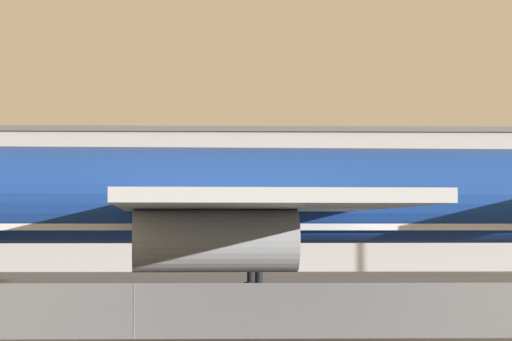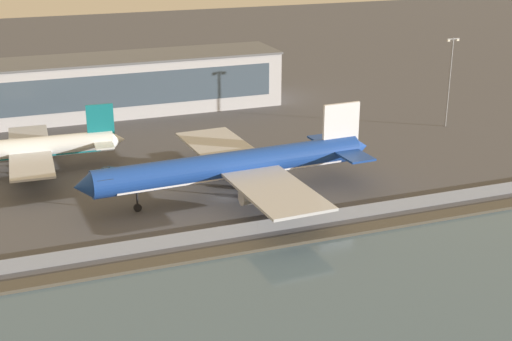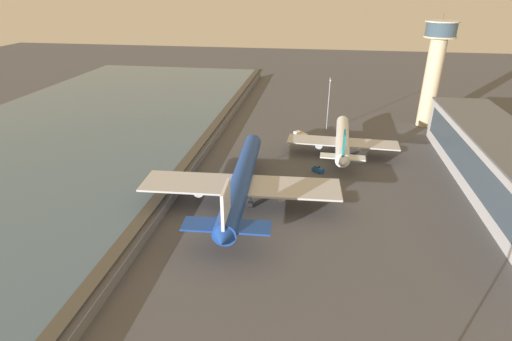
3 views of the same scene
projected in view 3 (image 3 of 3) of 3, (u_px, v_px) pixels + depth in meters
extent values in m
plane|color=#4C4C51|center=(243.00, 197.00, 99.31)|extent=(500.00, 500.00, 0.00)
cube|color=#474238|center=(164.00, 190.00, 102.08)|extent=(320.00, 3.00, 0.50)
cube|color=slate|center=(181.00, 188.00, 101.08)|extent=(280.00, 0.08, 2.22)
cylinder|color=slate|center=(248.00, 93.00, 188.70)|extent=(0.10, 0.10, 2.22)
cylinder|color=slate|center=(181.00, 188.00, 101.08)|extent=(0.10, 0.10, 2.22)
cylinder|color=#193D93|center=(242.00, 178.00, 95.55)|extent=(48.67, 7.18, 4.73)
cone|color=#193D93|center=(254.00, 140.00, 118.55)|extent=(3.30, 4.65, 4.50)
cone|color=#193D93|center=(223.00, 240.00, 72.56)|extent=(3.29, 4.41, 4.26)
cube|color=#232D3D|center=(252.00, 143.00, 115.38)|extent=(2.80, 4.15, 1.42)
cube|color=silver|center=(242.00, 183.00, 96.11)|extent=(41.36, 5.87, 0.85)
cube|color=#B7BABF|center=(192.00, 183.00, 94.73)|extent=(11.83, 23.79, 0.47)
cube|color=#B7BABF|center=(290.00, 188.00, 92.52)|extent=(11.83, 23.79, 0.47)
cylinder|color=#B7BABF|center=(201.00, 186.00, 96.51)|extent=(6.91, 2.94, 2.60)
cylinder|color=#B7BABF|center=(282.00, 190.00, 94.66)|extent=(6.91, 2.94, 2.60)
cube|color=silver|center=(226.00, 206.00, 74.34)|extent=(7.29, 0.94, 8.05)
cube|color=#193D93|center=(205.00, 225.00, 76.60)|extent=(5.27, 8.77, 0.38)
cube|color=#193D93|center=(249.00, 227.00, 75.80)|extent=(5.27, 8.77, 0.38)
cylinder|color=black|center=(250.00, 164.00, 112.43)|extent=(0.33, 0.33, 2.77)
cylinder|color=black|center=(250.00, 168.00, 113.01)|extent=(1.35, 0.59, 1.33)
cylinder|color=black|center=(230.00, 198.00, 94.33)|extent=(0.38, 0.38, 2.77)
cylinder|color=black|center=(230.00, 203.00, 94.92)|extent=(1.58, 1.14, 1.52)
cylinder|color=black|center=(251.00, 199.00, 93.86)|extent=(0.38, 0.38, 2.77)
cylinder|color=black|center=(251.00, 205.00, 94.45)|extent=(1.58, 1.14, 1.52)
cylinder|color=white|center=(343.00, 139.00, 122.51)|extent=(34.64, 5.36, 4.00)
cone|color=white|center=(343.00, 120.00, 138.81)|extent=(2.75, 3.90, 3.80)
cone|color=white|center=(342.00, 162.00, 106.21)|extent=(2.74, 3.70, 3.60)
cube|color=#232D3D|center=(343.00, 121.00, 136.39)|extent=(2.33, 3.49, 1.20)
cube|color=#14707A|center=(342.00, 142.00, 122.98)|extent=(29.44, 4.36, 0.72)
cube|color=#B7BABF|center=(315.00, 140.00, 122.64)|extent=(8.24, 16.85, 0.40)
cube|color=#B7BABF|center=(370.00, 144.00, 119.74)|extent=(8.24, 16.85, 0.40)
cylinder|color=#B7BABF|center=(319.00, 143.00, 123.88)|extent=(4.91, 2.39, 2.20)
cylinder|color=#B7BABF|center=(365.00, 147.00, 121.44)|extent=(4.91, 2.39, 2.20)
cube|color=#14707A|center=(344.00, 144.00, 107.32)|extent=(5.19, 0.68, 6.80)
cube|color=white|center=(331.00, 156.00, 109.43)|extent=(3.69, 6.21, 0.32)
cube|color=white|center=(354.00, 158.00, 108.37)|extent=(3.69, 6.21, 0.32)
cylinder|color=black|center=(342.00, 135.00, 134.58)|extent=(0.28, 0.28, 2.34)
cylinder|color=black|center=(341.00, 138.00, 135.08)|extent=(1.14, 0.48, 1.12)
cylinder|color=black|center=(335.00, 151.00, 122.08)|extent=(0.32, 0.32, 2.34)
cylinder|color=black|center=(334.00, 154.00, 122.58)|extent=(1.32, 0.95, 1.29)
cylinder|color=black|center=(349.00, 152.00, 121.34)|extent=(0.32, 0.32, 2.34)
cylinder|color=black|center=(348.00, 155.00, 121.84)|extent=(1.32, 0.95, 1.29)
cube|color=#19519E|center=(318.00, 170.00, 111.99)|extent=(3.23, 3.51, 1.11)
cube|color=#283847|center=(317.00, 167.00, 111.91)|extent=(1.70, 1.67, 0.50)
cylinder|color=black|center=(314.00, 170.00, 112.39)|extent=(0.60, 0.69, 0.70)
cylinder|color=black|center=(317.00, 169.00, 113.24)|extent=(0.60, 0.69, 0.70)
cylinder|color=black|center=(319.00, 173.00, 111.08)|extent=(0.60, 0.69, 0.70)
cylinder|color=black|center=(322.00, 171.00, 111.93)|extent=(0.60, 0.69, 0.70)
cube|color=white|center=(301.00, 136.00, 135.43)|extent=(5.19, 5.13, 2.07)
cube|color=#283847|center=(304.00, 136.00, 133.92)|extent=(2.21, 2.23, 0.83)
cube|color=orange|center=(301.00, 132.00, 134.95)|extent=(1.09, 1.10, 0.16)
cylinder|color=black|center=(306.00, 139.00, 135.09)|extent=(0.76, 0.74, 0.84)
cylinder|color=black|center=(302.00, 140.00, 134.11)|extent=(0.76, 0.74, 0.84)
cylinder|color=black|center=(300.00, 136.00, 137.47)|extent=(0.76, 0.74, 0.84)
cylinder|color=black|center=(295.00, 137.00, 136.50)|extent=(0.76, 0.74, 0.84)
cylinder|color=#C6B793|center=(431.00, 83.00, 142.79)|extent=(5.64, 5.64, 31.37)
cylinder|color=#C6B793|center=(440.00, 37.00, 136.01)|extent=(10.72, 10.72, 0.50)
cylinder|color=#384C5B|center=(441.00, 29.00, 134.95)|extent=(10.18, 10.18, 4.51)
cylinder|color=beige|center=(443.00, 21.00, 133.90)|extent=(11.26, 11.26, 0.40)
cylinder|color=#333338|center=(444.00, 17.00, 133.31)|extent=(0.12, 0.12, 2.40)
cube|color=#B2B2B7|center=(508.00, 173.00, 96.19)|extent=(86.17, 16.75, 13.31)
cube|color=#3D4C5B|center=(471.00, 168.00, 97.09)|extent=(79.27, 0.16, 7.98)
cylinder|color=gray|center=(328.00, 105.00, 139.01)|extent=(0.36, 0.36, 19.14)
cube|color=gray|center=(330.00, 79.00, 135.05)|extent=(3.20, 0.24, 0.24)
cube|color=silver|center=(330.00, 79.00, 136.25)|extent=(0.60, 0.40, 0.44)
cube|color=silver|center=(330.00, 80.00, 134.10)|extent=(0.60, 0.40, 0.44)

